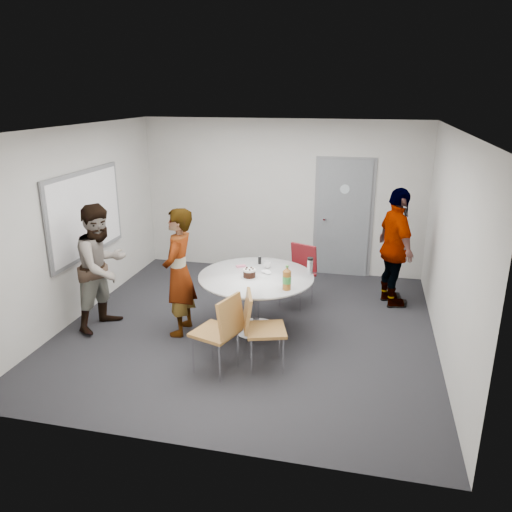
% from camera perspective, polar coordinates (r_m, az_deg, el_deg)
% --- Properties ---
extents(floor, '(5.00, 5.00, 0.00)m').
position_cam_1_polar(floor, '(7.02, -0.84, -8.20)').
color(floor, black).
rests_on(floor, ground).
extents(ceiling, '(5.00, 5.00, 0.00)m').
position_cam_1_polar(ceiling, '(6.30, -0.96, 14.36)').
color(ceiling, silver).
rests_on(ceiling, wall_back).
extents(wall_back, '(5.00, 0.00, 5.00)m').
position_cam_1_polar(wall_back, '(8.91, 2.95, 6.75)').
color(wall_back, '#BAB7B1').
rests_on(wall_back, floor).
extents(wall_left, '(0.00, 5.00, 5.00)m').
position_cam_1_polar(wall_left, '(7.51, -19.80, 3.48)').
color(wall_left, '#BAB7B1').
rests_on(wall_left, floor).
extents(wall_right, '(0.00, 5.00, 5.00)m').
position_cam_1_polar(wall_right, '(6.43, 21.28, 0.94)').
color(wall_right, '#BAB7B1').
rests_on(wall_right, floor).
extents(wall_front, '(5.00, 0.00, 5.00)m').
position_cam_1_polar(wall_front, '(4.29, -8.90, -6.50)').
color(wall_front, '#BAB7B1').
rests_on(wall_front, floor).
extents(door, '(1.02, 0.17, 2.12)m').
position_cam_1_polar(door, '(8.85, 9.94, 4.26)').
color(door, slate).
rests_on(door, wall_back).
extents(whiteboard, '(0.04, 1.90, 1.25)m').
position_cam_1_polar(whiteboard, '(7.63, -18.84, 4.58)').
color(whiteboard, slate).
rests_on(whiteboard, wall_left).
extents(table, '(1.54, 1.54, 1.12)m').
position_cam_1_polar(table, '(6.66, 0.23, -3.17)').
color(table, white).
rests_on(table, floor).
extents(chair_near_left, '(0.62, 0.59, 0.97)m').
position_cam_1_polar(chair_near_left, '(5.73, -3.91, -8.04)').
color(chair_near_left, brown).
rests_on(chair_near_left, floor).
extents(chair_near_right, '(0.60, 0.57, 0.95)m').
position_cam_1_polar(chair_near_right, '(5.84, 0.18, -7.63)').
color(chair_near_right, brown).
rests_on(chair_near_right, floor).
extents(chair_far, '(0.58, 0.61, 0.93)m').
position_cam_1_polar(chair_far, '(7.61, 5.03, -1.44)').
color(chair_far, maroon).
rests_on(chair_far, floor).
extents(person_main, '(0.43, 0.64, 1.73)m').
position_cam_1_polar(person_main, '(6.65, -8.80, -1.87)').
color(person_main, '#A5C6EA').
rests_on(person_main, floor).
extents(person_left, '(0.86, 0.99, 1.74)m').
position_cam_1_polar(person_left, '(7.06, -17.17, -1.20)').
color(person_left, white).
rests_on(person_left, floor).
extents(person_right, '(0.79, 1.15, 1.82)m').
position_cam_1_polar(person_right, '(7.73, 15.66, 0.89)').
color(person_right, black).
rests_on(person_right, floor).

